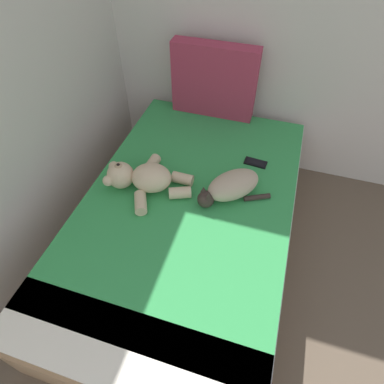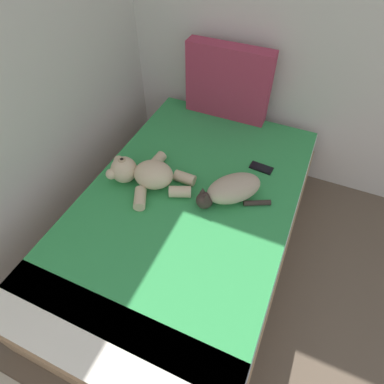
{
  "view_description": "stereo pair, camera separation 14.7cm",
  "coord_description": "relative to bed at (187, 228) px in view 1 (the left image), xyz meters",
  "views": [
    {
      "loc": [
        1.32,
        2.15,
        1.98
      ],
      "look_at": [
        0.93,
        3.39,
        0.55
      ],
      "focal_mm": 30.24,
      "sensor_mm": 36.0,
      "label": 1
    },
    {
      "loc": [
        1.46,
        2.21,
        1.98
      ],
      "look_at": [
        0.93,
        3.39,
        0.55
      ],
      "focal_mm": 30.24,
      "sensor_mm": 36.0,
      "label": 2
    }
  ],
  "objects": [
    {
      "name": "wall_back",
      "position": [
        0.79,
        1.12,
        1.0
      ],
      "size": [
        3.53,
        0.06,
        2.51
      ],
      "primitive_type": "cube",
      "color": "beige",
      "rests_on": "ground_plane"
    },
    {
      "name": "cat",
      "position": [
        0.23,
        0.14,
        0.33
      ],
      "size": [
        0.42,
        0.38,
        0.15
      ],
      "color": "tan",
      "rests_on": "bed"
    },
    {
      "name": "patterned_cushion",
      "position": [
        -0.1,
        0.95,
        0.53
      ],
      "size": [
        0.62,
        0.12,
        0.54
      ],
      "color": "#A5334C",
      "rests_on": "bed"
    },
    {
      "name": "bed",
      "position": [
        0.0,
        0.0,
        0.0
      ],
      "size": [
        1.27,
        2.06,
        0.51
      ],
      "color": "#9E7A56",
      "rests_on": "ground_plane"
    },
    {
      "name": "cell_phone",
      "position": [
        0.33,
        0.46,
        0.26
      ],
      "size": [
        0.15,
        0.08,
        0.01
      ],
      "color": "black",
      "rests_on": "bed"
    },
    {
      "name": "teddy_bear",
      "position": [
        -0.3,
        0.04,
        0.34
      ],
      "size": [
        0.55,
        0.47,
        0.18
      ],
      "color": "beige",
      "rests_on": "bed"
    }
  ]
}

